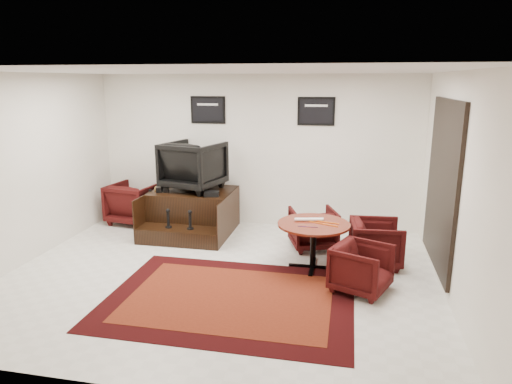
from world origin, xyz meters
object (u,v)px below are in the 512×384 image
shine_podium (192,213)px  shine_chair (193,163)px  meeting_table (314,229)px  table_chair_corner (362,266)px  armchair_side (134,201)px  table_chair_back (313,226)px  table_chair_window (376,241)px

shine_podium → shine_chair: bearing=90.0°
shine_podium → meeting_table: shine_podium is taller
meeting_table → table_chair_corner: size_ratio=1.51×
shine_chair → armchair_side: 1.52m
shine_chair → meeting_table: bearing=163.5°
armchair_side → table_chair_back: (3.50, -0.68, -0.07)m
table_chair_window → table_chair_corner: bearing=162.0°
shine_podium → table_chair_back: (2.21, -0.39, 0.01)m
table_chair_back → table_chair_window: table_chair_window is taller
meeting_table → table_chair_back: (-0.07, 0.84, -0.24)m
armchair_side → table_chair_corner: 4.76m
shine_chair → table_chair_back: size_ratio=1.34×
table_chair_window → shine_podium: bearing=69.3°
armchair_side → table_chair_window: 4.63m
shine_podium → table_chair_back: size_ratio=2.08×
meeting_table → armchair_side: bearing=156.9°
meeting_table → table_chair_window: 0.98m
armchair_side → table_chair_window: bearing=173.1°
table_chair_window → armchair_side: bearing=70.2°
armchair_side → meeting_table: 3.88m
armchair_side → table_chair_window: size_ratio=1.15×
table_chair_back → table_chair_window: (0.97, -0.53, 0.01)m
shine_chair → armchair_side: bearing=8.0°
meeting_table → table_chair_back: 0.87m
armchair_side → shine_podium: bearing=175.3°
armchair_side → meeting_table: bearing=165.1°
shine_chair → meeting_table: 2.74m
table_chair_window → table_chair_corner: size_ratio=1.08×
table_chair_corner → armchair_side: bearing=85.8°
shine_chair → armchair_side: size_ratio=1.13×
table_chair_back → table_chair_window: 1.11m
armchair_side → table_chair_back: 3.56m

